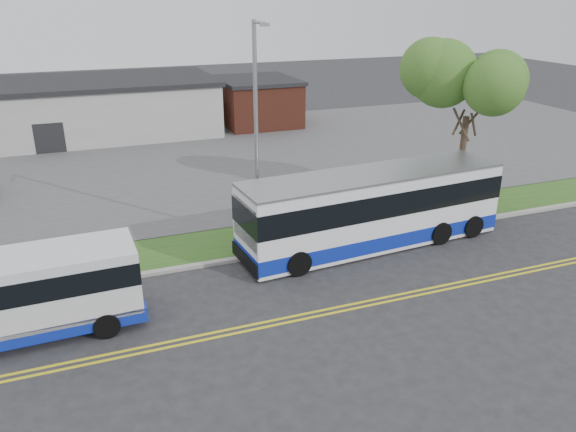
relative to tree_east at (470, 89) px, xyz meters
name	(u,v)px	position (x,y,z in m)	size (l,w,h in m)	color
ground	(209,278)	(-14.00, -3.00, -6.20)	(140.00, 140.00, 0.00)	#28282B
lane_line_north	(235,328)	(-14.00, -6.85, -6.20)	(70.00, 0.12, 0.01)	yellow
lane_line_south	(238,333)	(-14.00, -7.15, -6.20)	(70.00, 0.12, 0.01)	yellow
curb	(202,265)	(-14.00, -1.90, -6.13)	(80.00, 0.30, 0.15)	#9E9B93
verge	(193,248)	(-14.00, -0.10, -6.15)	(80.00, 3.30, 0.10)	#2B551C
parking_lot	(149,164)	(-14.00, 14.00, -6.15)	(80.00, 25.00, 0.10)	#4C4C4F
commercial_building	(48,110)	(-20.00, 24.00, -4.02)	(25.40, 10.40, 4.35)	#9E9E99
brick_wing	(257,102)	(-3.50, 23.00, -4.24)	(6.30, 7.30, 3.90)	brown
tree_east	(470,89)	(0.00, 0.00, 0.00)	(5.20, 5.20, 8.33)	#352A1D
streetlight_near	(257,128)	(-11.00, -0.27, -0.97)	(0.35, 1.53, 9.50)	gray
shuttle_bus	(43,291)	(-19.86, -4.78, -4.69)	(7.50, 2.71, 2.84)	#0E25A0
transit_bus	(372,209)	(-6.41, -2.40, -4.50)	(12.33, 3.71, 3.37)	white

